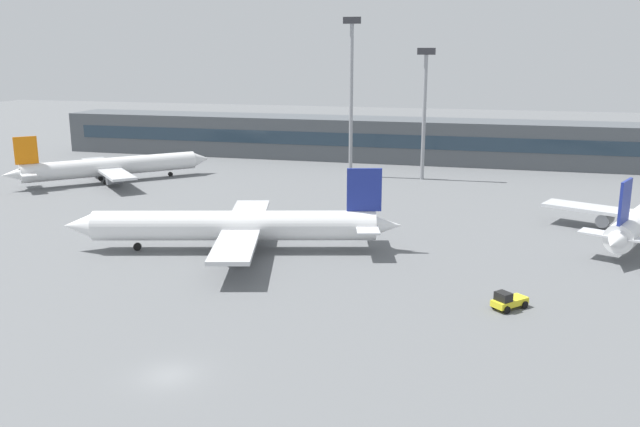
# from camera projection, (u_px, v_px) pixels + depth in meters

# --- Properties ---
(ground_plane) EXTENTS (400.00, 400.00, 0.00)m
(ground_plane) POSITION_uv_depth(u_px,v_px,m) (310.00, 235.00, 87.47)
(ground_plane) COLOR slate
(terminal_building) EXTENTS (148.99, 12.13, 9.00)m
(terminal_building) POSITION_uv_depth(u_px,v_px,m) (387.00, 139.00, 146.18)
(terminal_building) COLOR #4C5156
(terminal_building) RESTS_ON ground_plane
(airplane_near) EXTENTS (39.83, 28.27, 10.00)m
(airplane_near) POSITION_uv_depth(u_px,v_px,m) (232.00, 226.00, 80.20)
(airplane_near) COLOR white
(airplane_near) RESTS_ON ground_plane
(airplane_far) EXTENTS (28.63, 28.16, 9.18)m
(airplane_far) POSITION_uv_depth(u_px,v_px,m) (113.00, 167.00, 122.37)
(airplane_far) COLOR silver
(airplane_far) RESTS_ON ground_plane
(baggage_tug_yellow) EXTENTS (3.55, 3.66, 1.75)m
(baggage_tug_yellow) POSITION_uv_depth(u_px,v_px,m) (508.00, 301.00, 62.47)
(baggage_tug_yellow) COLOR yellow
(baggage_tug_yellow) RESTS_ON ground_plane
(floodlight_tower_west) EXTENTS (3.20, 0.80, 29.30)m
(floodlight_tower_west) POSITION_uv_depth(u_px,v_px,m) (351.00, 87.00, 124.67)
(floodlight_tower_west) COLOR gray
(floodlight_tower_west) RESTS_ON ground_plane
(floodlight_tower_east) EXTENTS (3.20, 0.80, 23.83)m
(floodlight_tower_east) POSITION_uv_depth(u_px,v_px,m) (424.00, 104.00, 122.13)
(floodlight_tower_east) COLOR gray
(floodlight_tower_east) RESTS_ON ground_plane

